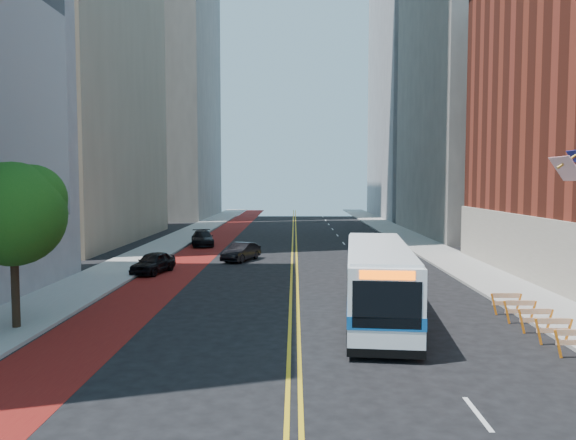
# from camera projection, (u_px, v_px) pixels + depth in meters

# --- Properties ---
(ground) EXTENTS (160.00, 160.00, 0.00)m
(ground) POSITION_uv_depth(u_px,v_px,m) (294.00, 385.00, 16.70)
(ground) COLOR black
(ground) RESTS_ON ground
(sidewalk_left) EXTENTS (4.00, 140.00, 0.15)m
(sidewalk_left) POSITION_uv_depth(u_px,v_px,m) (151.00, 253.00, 46.76)
(sidewalk_left) COLOR gray
(sidewalk_left) RESTS_ON ground
(sidewalk_right) EXTENTS (4.00, 140.00, 0.15)m
(sidewalk_right) POSITION_uv_depth(u_px,v_px,m) (439.00, 253.00, 46.48)
(sidewalk_right) COLOR gray
(sidewalk_right) RESTS_ON ground
(bus_lane_paint) EXTENTS (3.60, 140.00, 0.01)m
(bus_lane_paint) POSITION_uv_depth(u_px,v_px,m) (197.00, 254.00, 46.72)
(bus_lane_paint) COLOR #5F0E0D
(bus_lane_paint) RESTS_ON ground
(center_line_inner) EXTENTS (0.14, 140.00, 0.01)m
(center_line_inner) POSITION_uv_depth(u_px,v_px,m) (292.00, 254.00, 46.63)
(center_line_inner) COLOR gold
(center_line_inner) RESTS_ON ground
(center_line_outer) EXTENTS (0.14, 140.00, 0.01)m
(center_line_outer) POSITION_uv_depth(u_px,v_px,m) (297.00, 254.00, 46.62)
(center_line_outer) COLOR gold
(center_line_outer) RESTS_ON ground
(lane_dashes) EXTENTS (0.14, 98.20, 0.01)m
(lane_dashes) POSITION_uv_depth(u_px,v_px,m) (344.00, 243.00, 54.55)
(lane_dashes) COLOR silver
(lane_dashes) RESTS_ON ground
(midrise_right_near) EXTENTS (18.00, 26.00, 40.00)m
(midrise_right_near) POSITION_uv_depth(u_px,v_px,m) (499.00, 57.00, 62.92)
(midrise_right_near) COLOR slate
(midrise_right_near) RESTS_ON ground
(midrise_right_far) EXTENTS (20.00, 28.00, 55.00)m
(midrise_right_far) POSITION_uv_depth(u_px,v_px,m) (440.00, 51.00, 92.31)
(midrise_right_far) COLOR gray
(midrise_right_far) RESTS_ON ground
(midrise_left_far) EXTENTS (20.00, 26.00, 65.00)m
(midrise_left_far) POSITION_uv_depth(u_px,v_px,m) (149.00, 21.00, 92.52)
(midrise_left_far) COLOR slate
(midrise_left_far) RESTS_ON ground
(construction_barriers) EXTENTS (1.42, 10.91, 1.00)m
(construction_barriers) POSITION_uv_depth(u_px,v_px,m) (564.00, 333.00, 19.96)
(construction_barriers) COLOR orange
(construction_barriers) RESTS_ON ground
(street_tree) EXTENTS (4.20, 4.20, 6.70)m
(street_tree) POSITION_uv_depth(u_px,v_px,m) (15.00, 210.00, 22.51)
(street_tree) COLOR black
(street_tree) RESTS_ON sidewalk_left
(transit_bus) EXTENTS (3.81, 12.18, 3.29)m
(transit_bus) POSITION_uv_depth(u_px,v_px,m) (378.00, 281.00, 24.54)
(transit_bus) COLOR white
(transit_bus) RESTS_ON ground
(car_a) EXTENTS (2.53, 4.39, 1.40)m
(car_a) POSITION_uv_depth(u_px,v_px,m) (153.00, 263.00, 36.90)
(car_a) COLOR black
(car_a) RESTS_ON ground
(car_b) EXTENTS (2.86, 4.39, 1.37)m
(car_b) POSITION_uv_depth(u_px,v_px,m) (241.00, 252.00, 42.68)
(car_b) COLOR black
(car_b) RESTS_ON ground
(car_c) EXTENTS (2.93, 5.18, 1.42)m
(car_c) POSITION_uv_depth(u_px,v_px,m) (202.00, 238.00, 52.45)
(car_c) COLOR black
(car_c) RESTS_ON ground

